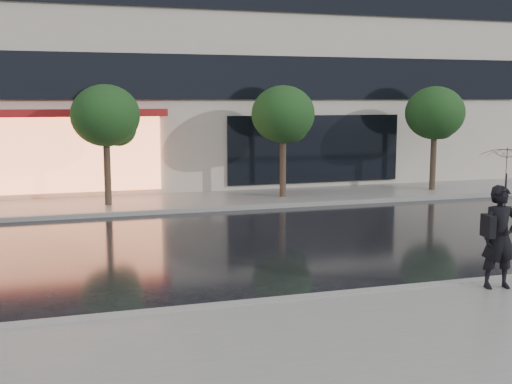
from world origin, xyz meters
name	(u,v)px	position (x,y,z in m)	size (l,w,h in m)	color
ground	(308,286)	(0.00, 0.00, 0.00)	(120.00, 120.00, 0.00)	black
sidewalk_near	(392,344)	(0.00, -3.25, 0.06)	(60.00, 4.50, 0.12)	slate
sidewalk_far	(198,201)	(0.00, 10.25, 0.06)	(60.00, 3.50, 0.12)	slate
curb_near	(329,297)	(0.00, -1.00, 0.07)	(60.00, 0.25, 0.14)	gray
curb_far	(209,209)	(0.00, 8.50, 0.07)	(60.00, 0.25, 0.14)	gray
bg_building_right	(507,34)	(26.00, 28.00, 8.00)	(12.00, 12.00, 16.00)	#4C4C54
tree_mid_west	(107,118)	(-2.94, 10.03, 2.92)	(2.20, 2.20, 3.99)	#33261C
tree_mid_east	(285,116)	(3.06, 10.03, 2.92)	(2.20, 2.20, 3.99)	#33261C
tree_far_east	(436,115)	(9.06, 10.03, 2.92)	(2.20, 2.20, 3.99)	#33261C
pedestrian_with_umbrella	(504,199)	(3.14, -1.51, 1.77)	(1.09, 1.11, 2.58)	black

